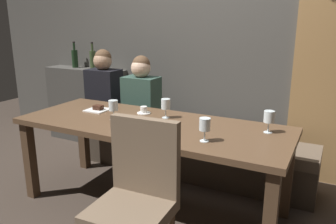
{
  "coord_description": "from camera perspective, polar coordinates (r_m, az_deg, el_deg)",
  "views": [
    {
      "loc": [
        1.29,
        -2.22,
        1.53
      ],
      "look_at": [
        0.14,
        0.03,
        0.84
      ],
      "focal_mm": 35.86,
      "sensor_mm": 36.0,
      "label": 1
    }
  ],
  "objects": [
    {
      "name": "ground",
      "position": [
        2.99,
        -2.71,
        -15.49
      ],
      "size": [
        9.0,
        9.0,
        0.0
      ],
      "primitive_type": "plane",
      "color": "#382D26"
    },
    {
      "name": "back_wall_tiled",
      "position": [
        3.68,
        6.77,
        14.7
      ],
      "size": [
        6.0,
        0.12,
        3.0
      ],
      "primitive_type": "cube",
      "color": "#4C4944",
      "rests_on": "ground"
    },
    {
      "name": "back_counter",
      "position": [
        4.46,
        -13.52,
        1.15
      ],
      "size": [
        1.1,
        0.28,
        0.95
      ],
      "primitive_type": "cube",
      "color": "#413E3A",
      "rests_on": "ground"
    },
    {
      "name": "dining_table",
      "position": [
        2.72,
        -2.88,
        -3.6
      ],
      "size": [
        2.2,
        0.84,
        0.74
      ],
      "color": "#493422",
      "rests_on": "ground"
    },
    {
      "name": "banquette_bench",
      "position": [
        3.45,
        3.05,
        -6.9
      ],
      "size": [
        2.5,
        0.44,
        0.45
      ],
      "color": "#40352A",
      "rests_on": "ground"
    },
    {
      "name": "chair_near_side",
      "position": [
        2.04,
        -5.33,
        -13.25
      ],
      "size": [
        0.46,
        0.46,
        0.98
      ],
      "color": "brown",
      "rests_on": "ground"
    },
    {
      "name": "diner_redhead",
      "position": [
        3.8,
        -10.83,
        4.22
      ],
      "size": [
        0.36,
        0.24,
        0.78
      ],
      "color": "black",
      "rests_on": "banquette_bench"
    },
    {
      "name": "diner_bearded",
      "position": [
        3.5,
        -4.55,
        3.17
      ],
      "size": [
        0.36,
        0.24,
        0.74
      ],
      "color": "#2D473D",
      "rests_on": "banquette_bench"
    },
    {
      "name": "wine_bottle_dark_red",
      "position": [
        4.48,
        -15.55,
        8.83
      ],
      "size": [
        0.08,
        0.08,
        0.33
      ],
      "color": "black",
      "rests_on": "back_counter"
    },
    {
      "name": "wine_bottle_pale_label",
      "position": [
        4.3,
        -12.66,
        8.78
      ],
      "size": [
        0.08,
        0.08,
        0.33
      ],
      "color": "#384728",
      "rests_on": "back_counter"
    },
    {
      "name": "wine_glass_near_right",
      "position": [
        2.53,
        16.79,
        -0.95
      ],
      "size": [
        0.08,
        0.08,
        0.16
      ],
      "color": "silver",
      "rests_on": "dining_table"
    },
    {
      "name": "wine_glass_center_back",
      "position": [
        2.78,
        -9.28,
        1.02
      ],
      "size": [
        0.08,
        0.08,
        0.16
      ],
      "color": "silver",
      "rests_on": "dining_table"
    },
    {
      "name": "wine_glass_end_right",
      "position": [
        2.26,
        6.28,
        -2.29
      ],
      "size": [
        0.08,
        0.08,
        0.16
      ],
      "color": "silver",
      "rests_on": "dining_table"
    },
    {
      "name": "wine_glass_center_front",
      "position": [
        2.79,
        -0.39,
        1.29
      ],
      "size": [
        0.08,
        0.08,
        0.16
      ],
      "color": "silver",
      "rests_on": "dining_table"
    },
    {
      "name": "espresso_cup",
      "position": [
        2.96,
        -4.14,
        0.24
      ],
      "size": [
        0.12,
        0.12,
        0.06
      ],
      "color": "white",
      "rests_on": "dining_table"
    },
    {
      "name": "dessert_plate",
      "position": [
        3.11,
        -11.85,
        0.5
      ],
      "size": [
        0.19,
        0.19,
        0.05
      ],
      "color": "white",
      "rests_on": "dining_table"
    }
  ]
}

